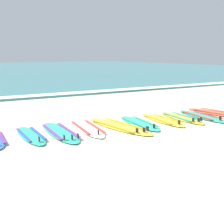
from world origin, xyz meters
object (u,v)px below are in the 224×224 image
Objects in this scene: surfboard_1 at (31,135)px; surfboard_4 at (119,126)px; surfboard_5 at (139,123)px; surfboard_9 at (219,113)px; surfboard_8 at (201,116)px; surfboard_7 at (181,118)px; surfboard_6 at (162,120)px; surfboard_3 at (87,128)px; surfboard_2 at (60,132)px.

surfboard_1 is 2.37m from surfboard_4.
surfboard_5 is 0.86× the size of surfboard_9.
surfboard_1 is at bearing 176.13° from surfboard_9.
surfboard_4 is 0.70m from surfboard_5.
surfboard_8 is 0.84m from surfboard_9.
surfboard_1 and surfboard_8 have the same top height.
surfboard_9 is at bearing -4.09° from surfboard_7.
surfboard_1 is 0.91× the size of surfboard_5.
surfboard_4 is 1.55m from surfboard_6.
surfboard_7 is at bearing -0.94° from surfboard_4.
surfboard_6 is at bearing 175.71° from surfboard_9.
surfboard_1 is at bearing 178.67° from surfboard_3.
surfboard_7 is 0.83× the size of surfboard_9.
surfboard_6 is 0.71m from surfboard_7.
surfboard_7 and surfboard_9 have the same top height.
surfboard_8 is at bearing -5.84° from surfboard_3.
surfboard_6 and surfboard_8 have the same top height.
surfboard_9 is (6.20, -0.42, 0.00)m from surfboard_1.
surfboard_6 is 1.01× the size of surfboard_7.
surfboard_2 is at bearing 176.62° from surfboard_6.
surfboard_1 and surfboard_6 have the same top height.
surfboard_3 and surfboard_5 have the same top height.
surfboard_5 is 1.03× the size of surfboard_7.
surfboard_7 is (4.62, -0.31, 0.00)m from surfboard_1.
surfboard_8 is at bearing -9.37° from surfboard_7.
surfboard_3 is (0.78, 0.03, -0.00)m from surfboard_2.
surfboard_2 is 0.93× the size of surfboard_4.
surfboard_3 is 3.12m from surfboard_7.
surfboard_8 is (2.30, -0.19, -0.00)m from surfboard_5.
surfboard_3 is 0.90× the size of surfboard_9.
surfboard_4 is 1.20× the size of surfboard_5.
surfboard_3 is at bearing 175.00° from surfboard_7.
surfboard_2 and surfboard_9 have the same top height.
surfboard_2 is 5.48m from surfboard_9.
surfboard_7 is at bearing -4.73° from surfboard_6.
surfboard_9 is at bearing -3.76° from surfboard_2.
surfboard_9 is at bearing -4.29° from surfboard_6.
surfboard_2 and surfboard_5 have the same top height.
surfboard_7 is 0.94× the size of surfboard_8.
surfboard_5 is at bearing -4.51° from surfboard_1.
surfboard_4 is 3.01m from surfboard_8.
surfboard_5 and surfboard_6 have the same top height.
surfboard_1 is at bearing 175.43° from surfboard_8.
surfboard_1 and surfboard_3 have the same top height.
surfboard_5 is at bearing 175.34° from surfboard_8.
surfboard_4 is at bearing -7.35° from surfboard_2.
surfboard_7 is (2.27, -0.04, 0.00)m from surfboard_4.
surfboard_8 is (1.45, -0.18, -0.00)m from surfboard_6.
surfboard_5 and surfboard_7 have the same top height.
surfboard_2 is 2.33m from surfboard_5.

